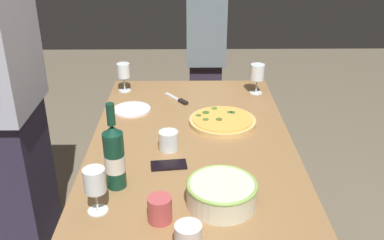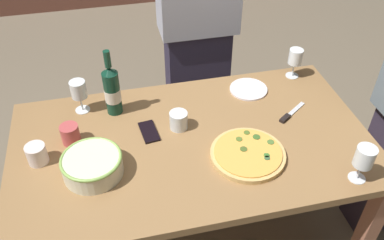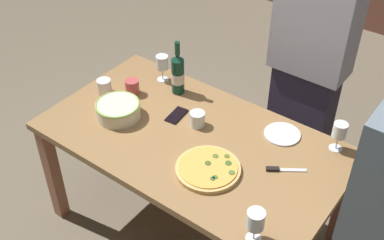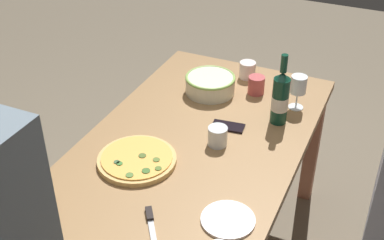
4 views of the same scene
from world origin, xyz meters
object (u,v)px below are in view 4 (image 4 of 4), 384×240
(wine_glass_by_bottle, at_px, (298,86))
(cup_spare, at_px, (247,70))
(wine_bottle, at_px, (280,97))
(cup_ceramic, at_px, (218,136))
(side_plate, at_px, (228,220))
(pizza_knife, at_px, (151,222))
(dining_table, at_px, (192,161))
(cell_phone, at_px, (228,126))
(cup_amber, at_px, (256,85))
(pizza, at_px, (137,160))
(wine_glass_near_pizza, at_px, (26,183))
(serving_bowl, at_px, (210,84))

(wine_glass_by_bottle, height_order, cup_spare, wine_glass_by_bottle)
(wine_bottle, height_order, cup_ceramic, wine_bottle)
(side_plate, xyz_separation_m, pizza_knife, (0.12, -0.24, 0.00))
(dining_table, bearing_deg, cell_phone, 151.80)
(wine_glass_by_bottle, distance_m, cup_amber, 0.23)
(wine_bottle, relative_size, pizza_knife, 1.91)
(pizza, height_order, side_plate, pizza)
(cell_phone, bearing_deg, pizza, -38.86)
(wine_glass_by_bottle, relative_size, cup_amber, 1.85)
(cup_ceramic, xyz_separation_m, pizza_knife, (0.53, -0.04, -0.04))
(pizza, distance_m, cup_ceramic, 0.35)
(wine_bottle, relative_size, cup_spare, 3.86)
(pizza, height_order, wine_glass_near_pizza, wine_glass_near_pizza)
(wine_glass_near_pizza, xyz_separation_m, pizza_knife, (-0.11, 0.43, -0.11))
(wine_bottle, relative_size, wine_glass_near_pizza, 2.00)
(pizza_knife, bearing_deg, cup_ceramic, 176.08)
(cup_spare, bearing_deg, cell_phone, 9.07)
(dining_table, xyz_separation_m, cell_phone, (-0.18, 0.10, 0.10))
(cup_spare, bearing_deg, wine_glass_near_pizza, -17.11)
(wine_glass_near_pizza, height_order, cup_spare, wine_glass_near_pizza)
(wine_bottle, height_order, side_plate, wine_bottle)
(cell_phone, height_order, pizza_knife, pizza_knife)
(cup_amber, bearing_deg, wine_glass_by_bottle, 76.39)
(pizza, distance_m, cup_amber, 0.78)
(serving_bowl, bearing_deg, cup_ceramic, 26.62)
(pizza, xyz_separation_m, wine_glass_by_bottle, (-0.68, 0.48, 0.11))
(pizza, bearing_deg, cup_spare, 168.97)
(pizza, relative_size, pizza_knife, 1.84)
(wine_glass_near_pizza, relative_size, cup_ceramic, 1.99)
(wine_glass_near_pizza, xyz_separation_m, cup_spare, (-1.26, 0.39, -0.07))
(wine_bottle, distance_m, cup_amber, 0.28)
(pizza, relative_size, cup_spare, 3.70)
(wine_glass_by_bottle, height_order, side_plate, wine_glass_by_bottle)
(serving_bowl, distance_m, side_plate, 0.90)
(side_plate, bearing_deg, cup_amber, -167.80)
(cup_amber, relative_size, cell_phone, 0.62)
(dining_table, xyz_separation_m, serving_bowl, (-0.44, -0.10, 0.14))
(cup_ceramic, distance_m, cup_spare, 0.62)
(dining_table, height_order, pizza_knife, pizza_knife)
(wine_bottle, distance_m, pizza_knife, 0.85)
(wine_bottle, bearing_deg, cup_spare, -142.15)
(serving_bowl, bearing_deg, cup_amber, 112.25)
(serving_bowl, bearing_deg, side_plate, 26.57)
(pizza, xyz_separation_m, wine_bottle, (-0.53, 0.44, 0.11))
(dining_table, relative_size, pizza, 4.98)
(serving_bowl, distance_m, wine_bottle, 0.41)
(serving_bowl, bearing_deg, wine_glass_by_bottle, 94.50)
(wine_glass_by_bottle, height_order, cup_amber, wine_glass_by_bottle)
(wine_glass_by_bottle, relative_size, cup_spare, 1.92)
(pizza, relative_size, wine_bottle, 0.96)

